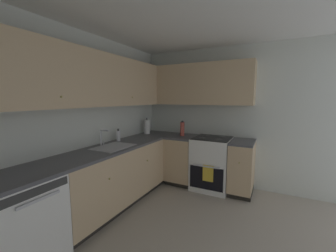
% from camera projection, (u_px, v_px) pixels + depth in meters
% --- Properties ---
extents(wall_back, '(4.01, 0.05, 2.44)m').
position_uv_depth(wall_back, '(70.00, 125.00, 2.70)').
color(wall_back, silver).
rests_on(wall_back, ground_plane).
extents(wall_right, '(0.05, 3.50, 2.44)m').
position_uv_depth(wall_right, '(235.00, 118.00, 3.67)').
color(wall_right, silver).
rests_on(wall_right, ground_plane).
extents(dishwasher, '(0.60, 0.63, 0.85)m').
position_uv_depth(dishwasher, '(21.00, 223.00, 1.92)').
color(dishwasher, white).
rests_on(dishwasher, ground_plane).
extents(lower_cabinets_back, '(1.88, 0.62, 0.85)m').
position_uv_depth(lower_cabinets_back, '(114.00, 177.00, 3.02)').
color(lower_cabinets_back, tan).
rests_on(lower_cabinets_back, ground_plane).
extents(countertop_back, '(3.09, 0.60, 0.03)m').
position_uv_depth(countertop_back, '(113.00, 148.00, 2.96)').
color(countertop_back, '#4C4C51').
rests_on(countertop_back, lower_cabinets_back).
extents(lower_cabinets_right, '(0.62, 1.46, 0.85)m').
position_uv_depth(lower_cabinets_right, '(206.00, 163.00, 3.67)').
color(lower_cabinets_right, tan).
rests_on(lower_cabinets_right, ground_plane).
extents(countertop_right, '(0.60, 1.46, 0.03)m').
position_uv_depth(countertop_right, '(206.00, 139.00, 3.61)').
color(countertop_right, '#4C4C51').
rests_on(countertop_right, lower_cabinets_right).
extents(oven_range, '(0.68, 0.62, 1.03)m').
position_uv_depth(oven_range, '(212.00, 163.00, 3.64)').
color(oven_range, white).
rests_on(oven_range, ground_plane).
extents(upper_cabinets_back, '(2.77, 0.34, 0.71)m').
position_uv_depth(upper_cabinets_back, '(94.00, 80.00, 2.76)').
color(upper_cabinets_back, tan).
extents(upper_cabinets_right, '(0.32, 2.01, 0.71)m').
position_uv_depth(upper_cabinets_right, '(195.00, 85.00, 3.74)').
color(upper_cabinets_right, tan).
extents(sink, '(0.55, 0.40, 0.10)m').
position_uv_depth(sink, '(114.00, 150.00, 2.94)').
color(sink, '#B7B7BC').
rests_on(sink, countertop_back).
extents(faucet, '(0.07, 0.16, 0.23)m').
position_uv_depth(faucet, '(102.00, 136.00, 3.01)').
color(faucet, silver).
rests_on(faucet, countertop_back).
extents(soap_bottle, '(0.06, 0.06, 0.20)m').
position_uv_depth(soap_bottle, '(118.00, 136.00, 3.33)').
color(soap_bottle, silver).
rests_on(soap_bottle, countertop_back).
extents(paper_towel_roll, '(0.11, 0.11, 0.32)m').
position_uv_depth(paper_towel_roll, '(147.00, 127.00, 4.02)').
color(paper_towel_roll, white).
rests_on(paper_towel_roll, countertop_back).
extents(oil_bottle, '(0.08, 0.08, 0.27)m').
position_uv_depth(oil_bottle, '(182.00, 129.00, 3.80)').
color(oil_bottle, '#BF4C3F').
rests_on(oil_bottle, countertop_right).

